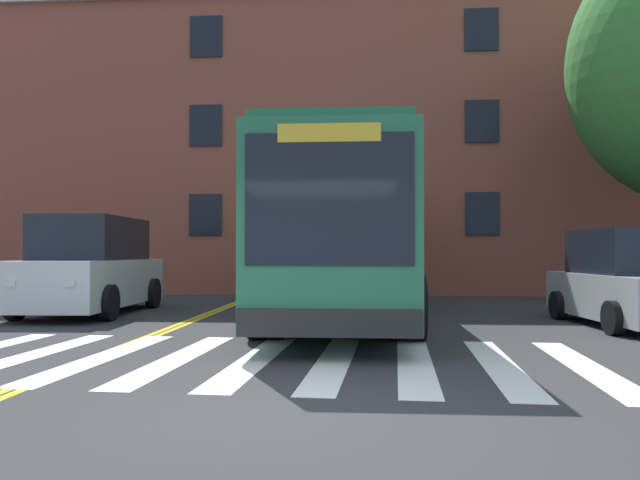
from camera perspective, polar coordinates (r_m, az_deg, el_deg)
The scene contains 8 objects.
ground_plane at distance 5.65m, azimuth -3.60°, elevation -15.80°, with size 120.00×120.00×0.00m, color #303033.
crosswalk at distance 8.48m, azimuth -5.96°, elevation -10.82°, with size 9.06×4.55×0.01m.
lane_line_yellow_inner at distance 22.58m, azimuth -5.32°, elevation -4.76°, with size 0.12×36.00×0.01m, color gold.
lane_line_yellow_outer at distance 22.55m, azimuth -4.91°, elevation -4.77°, with size 0.12×36.00×0.01m, color gold.
city_bus at distance 13.77m, azimuth 2.15°, elevation 0.43°, with size 2.89×11.75×3.36m.
car_white_near_lane at distance 15.55m, azimuth -20.14°, elevation -2.43°, with size 2.37×5.09×2.25m.
car_silver_far_lane at distance 13.44m, azimuth 26.38°, elevation -3.47°, with size 2.18×4.29×1.88m.
building_facade at distance 25.43m, azimuth 2.38°, elevation 7.84°, with size 34.42×9.13×10.79m.
Camera 1 is at (0.74, -5.42, 1.43)m, focal length 35.00 mm.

